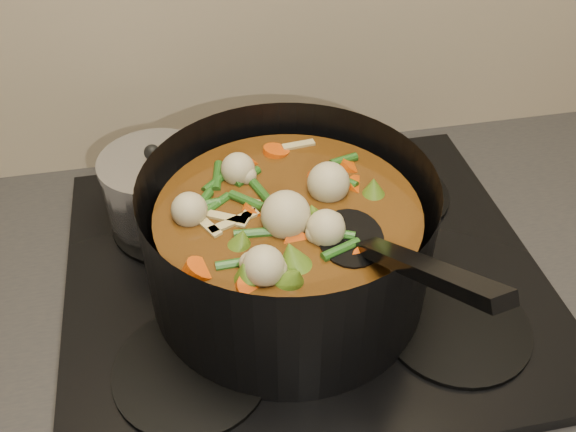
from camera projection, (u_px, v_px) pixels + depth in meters
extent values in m
cube|color=black|center=(304.00, 294.00, 0.88)|extent=(2.64, 0.64, 0.05)
cube|color=black|center=(304.00, 276.00, 0.86)|extent=(0.62, 0.54, 0.02)
cylinder|color=black|center=(192.00, 369.00, 0.73)|extent=(0.18, 0.18, 0.01)
cylinder|color=black|center=(456.00, 326.00, 0.78)|extent=(0.18, 0.18, 0.01)
cylinder|color=black|center=(176.00, 221.00, 0.92)|extent=(0.18, 0.18, 0.01)
cylinder|color=black|center=(389.00, 194.00, 0.97)|extent=(0.18, 0.18, 0.01)
cylinder|color=black|center=(288.00, 238.00, 0.77)|extent=(0.35, 0.35, 0.17)
cylinder|color=black|center=(288.00, 284.00, 0.83)|extent=(0.34, 0.34, 0.01)
cylinder|color=#58340F|center=(288.00, 247.00, 0.78)|extent=(0.31, 0.31, 0.12)
cylinder|color=#F0450B|center=(326.00, 207.00, 0.75)|extent=(0.03, 0.04, 0.03)
cylinder|color=#F0450B|center=(318.00, 175.00, 0.80)|extent=(0.05, 0.05, 0.03)
cylinder|color=#F0450B|center=(251.00, 158.00, 0.83)|extent=(0.05, 0.05, 0.03)
cylinder|color=#F0450B|center=(236.00, 203.00, 0.76)|extent=(0.04, 0.04, 0.03)
cylinder|color=#F0450B|center=(214.00, 248.00, 0.70)|extent=(0.04, 0.04, 0.03)
cylinder|color=#F0450B|center=(286.00, 239.00, 0.71)|extent=(0.05, 0.05, 0.03)
cylinder|color=#F0450B|center=(344.00, 245.00, 0.71)|extent=(0.04, 0.04, 0.03)
cylinder|color=#F0450B|center=(386.00, 201.00, 0.76)|extent=(0.04, 0.04, 0.03)
cylinder|color=#F0450B|center=(313.00, 183.00, 0.79)|extent=(0.05, 0.05, 0.03)
cylinder|color=#F0450B|center=(258.00, 165.00, 0.82)|extent=(0.05, 0.05, 0.03)
cylinder|color=#F0450B|center=(251.00, 205.00, 0.76)|extent=(0.04, 0.03, 0.03)
cylinder|color=#F0450B|center=(227.00, 240.00, 0.71)|extent=(0.05, 0.05, 0.03)
sphere|color=tan|center=(349.00, 195.00, 0.75)|extent=(0.05, 0.05, 0.05)
sphere|color=tan|center=(285.00, 165.00, 0.79)|extent=(0.05, 0.05, 0.05)
sphere|color=tan|center=(226.00, 198.00, 0.74)|extent=(0.05, 0.05, 0.05)
sphere|color=tan|center=(270.00, 244.00, 0.68)|extent=(0.05, 0.05, 0.05)
sphere|color=tan|center=(347.00, 219.00, 0.71)|extent=(0.05, 0.05, 0.05)
sphere|color=tan|center=(320.00, 170.00, 0.78)|extent=(0.05, 0.05, 0.05)
cone|color=#496F1B|center=(264.00, 265.00, 0.67)|extent=(0.05, 0.05, 0.04)
cone|color=#496F1B|center=(369.00, 229.00, 0.71)|extent=(0.05, 0.05, 0.04)
cone|color=#496F1B|center=(330.00, 164.00, 0.80)|extent=(0.05, 0.05, 0.04)
cone|color=#496F1B|center=(228.00, 172.00, 0.79)|extent=(0.05, 0.05, 0.04)
cone|color=#496F1B|center=(218.00, 244.00, 0.69)|extent=(0.05, 0.05, 0.04)
cone|color=#496F1B|center=(336.00, 258.00, 0.68)|extent=(0.05, 0.05, 0.04)
cylinder|color=#22581A|center=(311.00, 184.00, 0.78)|extent=(0.01, 0.05, 0.01)
cylinder|color=#22581A|center=(264.00, 151.00, 0.83)|extent=(0.04, 0.04, 0.01)
cylinder|color=#22581A|center=(218.00, 184.00, 0.78)|extent=(0.05, 0.02, 0.01)
cylinder|color=#22581A|center=(226.00, 222.00, 0.72)|extent=(0.03, 0.05, 0.01)
cylinder|color=#22581A|center=(269.00, 236.00, 0.71)|extent=(0.03, 0.05, 0.01)
cylinder|color=#22581A|center=(333.00, 276.00, 0.66)|extent=(0.05, 0.02, 0.01)
cylinder|color=#22581A|center=(369.00, 227.00, 0.72)|extent=(0.04, 0.04, 0.01)
cylinder|color=#22581A|center=(344.00, 190.00, 0.77)|extent=(0.01, 0.05, 0.01)
cylinder|color=#22581A|center=(300.00, 181.00, 0.78)|extent=(0.04, 0.04, 0.01)
cylinder|color=#22581A|center=(241.00, 157.00, 0.82)|extent=(0.05, 0.02, 0.01)
cylinder|color=#22581A|center=(209.00, 197.00, 0.76)|extent=(0.03, 0.05, 0.01)
cylinder|color=#22581A|center=(233.00, 232.00, 0.71)|extent=(0.03, 0.05, 0.01)
cylinder|color=#22581A|center=(281.00, 239.00, 0.70)|extent=(0.05, 0.02, 0.01)
cylinder|color=#22581A|center=(358.00, 265.00, 0.67)|extent=(0.04, 0.04, 0.01)
cube|color=tan|center=(216.00, 223.00, 0.72)|extent=(0.05, 0.01, 0.00)
cube|color=tan|center=(317.00, 257.00, 0.68)|extent=(0.02, 0.05, 0.00)
cube|color=tan|center=(353.00, 190.00, 0.77)|extent=(0.05, 0.04, 0.00)
cube|color=tan|center=(257.00, 169.00, 0.80)|extent=(0.04, 0.04, 0.00)
cube|color=tan|center=(222.00, 234.00, 0.71)|extent=(0.03, 0.05, 0.00)
ellipsoid|color=black|center=(351.00, 239.00, 0.71)|extent=(0.09, 0.11, 0.01)
cube|color=black|center=(424.00, 269.00, 0.59)|extent=(0.07, 0.21, 0.13)
cylinder|color=silver|center=(159.00, 192.00, 0.90)|extent=(0.15, 0.15, 0.09)
cylinder|color=silver|center=(154.00, 163.00, 0.87)|extent=(0.15, 0.15, 0.01)
sphere|color=black|center=(152.00, 153.00, 0.86)|extent=(0.02, 0.02, 0.02)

